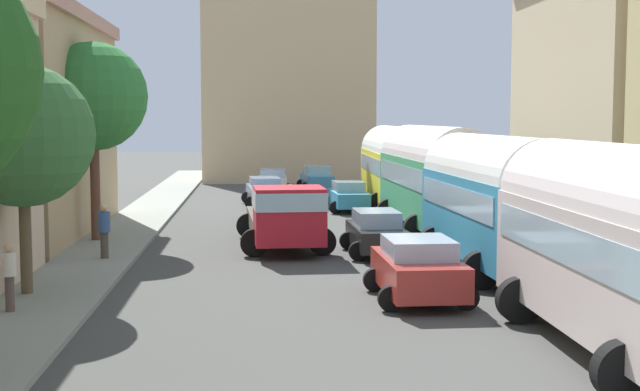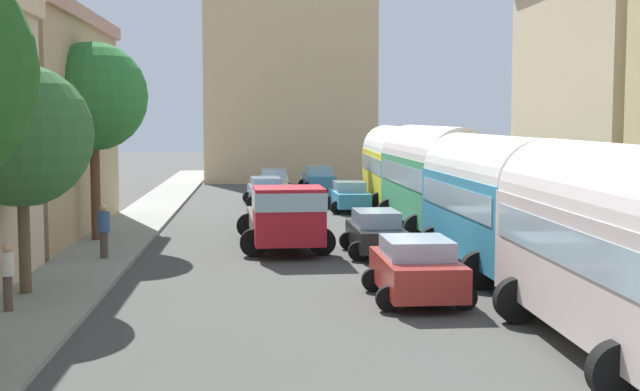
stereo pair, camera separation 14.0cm
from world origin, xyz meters
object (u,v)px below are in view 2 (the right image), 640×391
(parked_bus_1, at_px, (494,197))
(parked_bus_3, at_px, (396,163))
(cargo_truck_0, at_px, (285,215))
(car_0, at_px, (278,205))
(car_4, at_px, (376,232))
(pedestrian_0, at_px, (104,230))
(car_3, at_px, (417,269))
(pedestrian_1, at_px, (7,274))
(car_5, at_px, (349,196))
(parked_bus_2, at_px, (432,173))
(parked_bus_0, at_px, (623,241))
(car_2, at_px, (274,182))
(car_1, at_px, (266,191))
(car_6, at_px, (319,178))

(parked_bus_1, xyz_separation_m, parked_bus_3, (0.00, 18.00, 0.02))
(cargo_truck_0, bearing_deg, car_0, 90.34)
(cargo_truck_0, xyz_separation_m, car_0, (-0.05, 7.82, -0.44))
(car_4, distance_m, pedestrian_0, 8.60)
(car_3, bearing_deg, parked_bus_3, 82.36)
(parked_bus_3, relative_size, pedestrian_1, 5.57)
(cargo_truck_0, distance_m, car_5, 12.31)
(car_4, bearing_deg, parked_bus_2, 62.48)
(parked_bus_0, relative_size, pedestrian_0, 4.84)
(cargo_truck_0, bearing_deg, parked_bus_0, -66.53)
(cargo_truck_0, bearing_deg, car_5, 73.97)
(parked_bus_0, xyz_separation_m, cargo_truck_0, (-5.89, 13.58, -1.00))
(car_2, bearing_deg, pedestrian_1, -101.95)
(parked_bus_1, xyz_separation_m, car_2, (-5.90, 25.52, -1.42))
(parked_bus_1, relative_size, car_3, 2.17)
(car_1, bearing_deg, car_4, -77.89)
(parked_bus_0, bearing_deg, car_3, 119.54)
(parked_bus_1, xyz_separation_m, pedestrian_1, (-12.35, -4.98, -1.21))
(parked_bus_2, relative_size, car_4, 2.49)
(parked_bus_2, relative_size, car_5, 2.57)
(parked_bus_2, bearing_deg, pedestrian_0, -150.04)
(car_0, bearing_deg, cargo_truck_0, -89.66)
(car_2, relative_size, car_6, 1.00)
(parked_bus_3, bearing_deg, cargo_truck_0, -113.70)
(car_0, distance_m, pedestrian_1, 18.52)
(car_3, relative_size, car_4, 0.99)
(parked_bus_3, bearing_deg, car_6, 107.06)
(parked_bus_3, height_order, car_3, parked_bus_3)
(car_1, distance_m, pedestrian_0, 17.74)
(parked_bus_1, height_order, parked_bus_3, parked_bus_3)
(pedestrian_1, bearing_deg, car_1, 76.30)
(car_0, height_order, pedestrian_0, pedestrian_0)
(car_5, bearing_deg, car_1, 142.96)
(car_1, bearing_deg, car_5, -37.04)
(parked_bus_1, relative_size, pedestrian_1, 4.90)
(parked_bus_1, bearing_deg, car_4, 131.99)
(parked_bus_1, distance_m, parked_bus_2, 9.00)
(car_4, distance_m, car_5, 13.11)
(cargo_truck_0, distance_m, car_1, 14.80)
(car_1, distance_m, car_4, 16.42)
(parked_bus_2, distance_m, car_5, 7.96)
(car_1, distance_m, car_2, 6.18)
(car_6, relative_size, pedestrian_0, 2.23)
(parked_bus_0, relative_size, car_5, 2.33)
(car_3, height_order, car_4, car_3)
(parked_bus_2, bearing_deg, car_2, 109.66)
(car_3, distance_m, car_6, 32.11)
(cargo_truck_0, height_order, car_6, cargo_truck_0)
(parked_bus_3, bearing_deg, car_4, -101.42)
(parked_bus_3, distance_m, car_1, 6.72)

